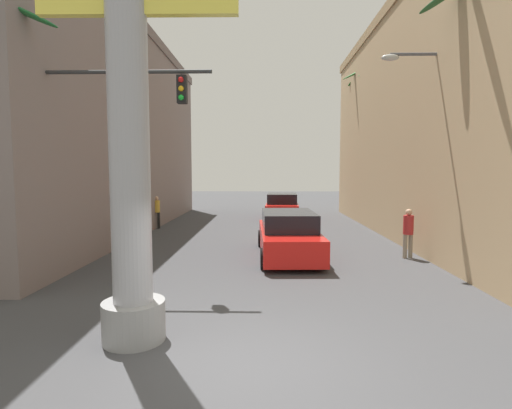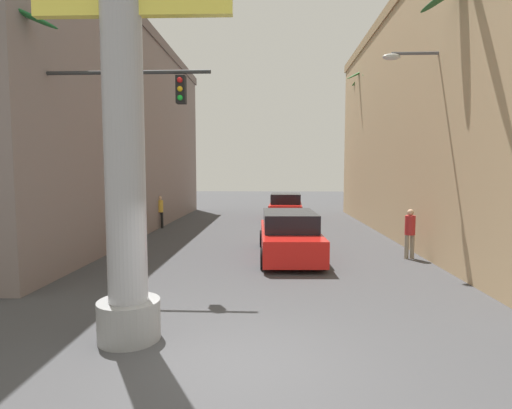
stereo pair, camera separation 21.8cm
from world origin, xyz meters
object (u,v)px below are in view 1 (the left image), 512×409
object	(u,v)px
car_far	(282,207)
pedestrian_mid_right	(408,230)
pedestrian_far_left	(157,210)
palm_tree_far_right	(364,125)
palm_tree_near_right	(478,103)
street_lamp	(439,135)
traffic_light_mast	(78,132)
car_lead	(288,235)

from	to	relation	value
car_far	pedestrian_mid_right	world-z (taller)	pedestrian_mid_right
pedestrian_far_left	car_far	bearing A→B (deg)	34.69
palm_tree_far_right	car_far	bearing A→B (deg)	179.88
car_far	pedestrian_mid_right	xyz separation A→B (m)	(3.80, -11.43, 0.24)
palm_tree_near_right	palm_tree_far_right	distance (m)	13.75
car_far	pedestrian_mid_right	size ratio (longest dim) A/B	2.80
street_lamp	palm_tree_near_right	world-z (taller)	palm_tree_near_right
palm_tree_near_right	pedestrian_far_left	size ratio (longest dim) A/B	4.94
traffic_light_mast	car_lead	distance (m)	7.34
palm_tree_near_right	street_lamp	bearing A→B (deg)	97.19
car_far	palm_tree_near_right	size ratio (longest dim) A/B	0.57
car_lead	car_far	xyz separation A→B (m)	(0.25, 11.21, -0.00)
car_lead	palm_tree_near_right	bearing A→B (deg)	-26.75
car_lead	palm_tree_near_right	size ratio (longest dim) A/B	0.63
car_lead	pedestrian_mid_right	distance (m)	4.06
street_lamp	palm_tree_near_right	xyz separation A→B (m)	(0.23, -1.80, 0.70)
street_lamp	palm_tree_far_right	xyz separation A→B (m)	(0.51, 11.91, 1.65)
palm_tree_near_right	car_far	bearing A→B (deg)	109.07
street_lamp	traffic_light_mast	world-z (taller)	street_lamp
car_lead	pedestrian_mid_right	world-z (taller)	pedestrian_mid_right
car_far	palm_tree_far_right	xyz separation A→B (m)	(5.03, -0.01, 5.03)
traffic_light_mast	palm_tree_near_right	size ratio (longest dim) A/B	0.68
palm_tree_far_right	pedestrian_mid_right	xyz separation A→B (m)	(-1.23, -11.42, -4.79)
palm_tree_near_right	pedestrian_mid_right	distance (m)	4.56
car_lead	pedestrian_far_left	size ratio (longest dim) A/B	3.13
street_lamp	traffic_light_mast	distance (m)	10.76
pedestrian_far_left	pedestrian_mid_right	size ratio (longest dim) A/B	0.99
pedestrian_mid_right	traffic_light_mast	bearing A→B (deg)	-162.02
street_lamp	pedestrian_far_left	size ratio (longest dim) A/B	4.06
street_lamp	palm_tree_near_right	bearing A→B (deg)	-82.81
traffic_light_mast	car_far	size ratio (longest dim) A/B	1.18
street_lamp	pedestrian_mid_right	distance (m)	3.25
car_far	pedestrian_far_left	bearing A→B (deg)	-145.31
traffic_light_mast	pedestrian_far_left	size ratio (longest dim) A/B	3.34
traffic_light_mast	palm_tree_near_right	distance (m)	10.72
palm_tree_near_right	palm_tree_far_right	bearing A→B (deg)	88.82
pedestrian_far_left	street_lamp	bearing A→B (deg)	-33.19
traffic_light_mast	pedestrian_mid_right	bearing A→B (deg)	17.98
palm_tree_near_right	pedestrian_far_left	distance (m)	15.09
street_lamp	car_lead	world-z (taller)	street_lamp
palm_tree_near_right	pedestrian_far_left	bearing A→B (deg)	141.36
traffic_light_mast	palm_tree_near_right	xyz separation A→B (m)	(10.65, 0.86, 0.84)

